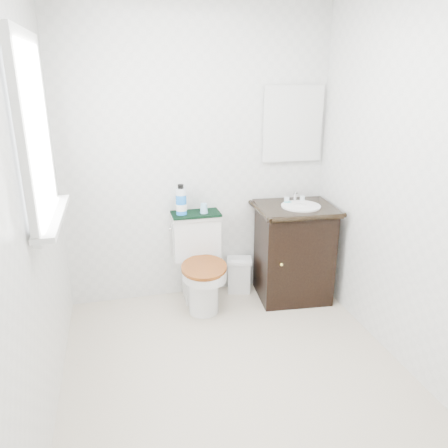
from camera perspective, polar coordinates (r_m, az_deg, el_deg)
name	(u,v)px	position (r m, az deg, el deg)	size (l,w,h in m)	color
floor	(237,373)	(3.00, 1.67, -18.91)	(2.40, 2.40, 0.00)	#C1B59B
wall_back	(198,158)	(3.60, -3.39, 8.65)	(2.40, 2.40, 0.00)	silver
wall_front	(345,295)	(1.42, 15.56, -8.88)	(2.40, 2.40, 0.00)	silver
wall_left	(29,209)	(2.41, -24.15, 1.75)	(2.40, 2.40, 0.00)	silver
wall_right	(409,184)	(2.95, 23.04, 4.84)	(2.40, 2.40, 0.00)	silver
window	(33,133)	(2.58, -23.68, 10.87)	(0.02, 0.70, 0.90)	white
mirror	(293,124)	(3.77, 8.97, 12.77)	(0.50, 0.02, 0.60)	silver
toilet	(200,267)	(3.63, -3.21, -5.63)	(0.42, 0.64, 0.75)	silver
vanity	(294,250)	(3.75, 9.08, -3.36)	(0.66, 0.58, 0.92)	black
trash_bin	(239,275)	(3.90, 1.97, -6.62)	(0.25, 0.22, 0.31)	silver
towel	(196,214)	(3.59, -3.71, 1.34)	(0.40, 0.22, 0.02)	black
mouthwash_bottle	(181,201)	(3.53, -5.62, 3.04)	(0.09, 0.09, 0.25)	blue
cup	(204,208)	(3.57, -2.65, 2.07)	(0.06, 0.06, 0.08)	#8CC2E6
soap_bar	(288,202)	(3.68, 8.32, 2.84)	(0.08, 0.05, 0.02)	#1B7685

